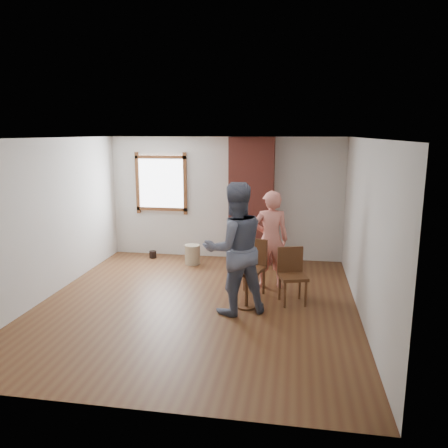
{
  "coord_description": "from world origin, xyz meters",
  "views": [
    {
      "loc": [
        1.5,
        -6.39,
        2.68
      ],
      "look_at": [
        0.3,
        0.8,
        1.15
      ],
      "focal_mm": 35.0,
      "sensor_mm": 36.0,
      "label": 1
    }
  ],
  "objects_px": {
    "person_pink": "(271,240)",
    "side_table": "(246,283)",
    "dining_chair_left": "(252,264)",
    "stoneware_crock": "(193,254)",
    "dining_chair_right": "(292,272)",
    "man": "(235,249)"
  },
  "relations": [
    {
      "from": "stoneware_crock",
      "to": "dining_chair_right",
      "type": "xyz_separation_m",
      "value": [
        2.05,
        -1.76,
        0.29
      ]
    },
    {
      "from": "man",
      "to": "person_pink",
      "type": "height_order",
      "value": "man"
    },
    {
      "from": "man",
      "to": "side_table",
      "type": "bearing_deg",
      "value": -160.0
    },
    {
      "from": "stoneware_crock",
      "to": "dining_chair_left",
      "type": "height_order",
      "value": "dining_chair_left"
    },
    {
      "from": "person_pink",
      "to": "side_table",
      "type": "bearing_deg",
      "value": 63.52
    },
    {
      "from": "side_table",
      "to": "person_pink",
      "type": "bearing_deg",
      "value": 73.47
    },
    {
      "from": "dining_chair_left",
      "to": "man",
      "type": "bearing_deg",
      "value": -85.72
    },
    {
      "from": "dining_chair_right",
      "to": "side_table",
      "type": "height_order",
      "value": "dining_chair_right"
    },
    {
      "from": "side_table",
      "to": "man",
      "type": "distance_m",
      "value": 0.64
    },
    {
      "from": "dining_chair_right",
      "to": "side_table",
      "type": "bearing_deg",
      "value": -167.59
    },
    {
      "from": "dining_chair_right",
      "to": "person_pink",
      "type": "xyz_separation_m",
      "value": [
        -0.38,
        0.64,
        0.36
      ]
    },
    {
      "from": "stoneware_crock",
      "to": "dining_chair_right",
      "type": "height_order",
      "value": "dining_chair_right"
    },
    {
      "from": "dining_chair_right",
      "to": "man",
      "type": "distance_m",
      "value": 1.12
    },
    {
      "from": "dining_chair_left",
      "to": "dining_chair_right",
      "type": "distance_m",
      "value": 0.7
    },
    {
      "from": "side_table",
      "to": "stoneware_crock",
      "type": "bearing_deg",
      "value": 122.73
    },
    {
      "from": "dining_chair_left",
      "to": "side_table",
      "type": "distance_m",
      "value": 0.61
    },
    {
      "from": "stoneware_crock",
      "to": "man",
      "type": "distance_m",
      "value": 2.72
    },
    {
      "from": "dining_chair_left",
      "to": "person_pink",
      "type": "distance_m",
      "value": 0.6
    },
    {
      "from": "dining_chair_right",
      "to": "side_table",
      "type": "xyz_separation_m",
      "value": [
        -0.68,
        -0.37,
        -0.09
      ]
    },
    {
      "from": "dining_chair_right",
      "to": "side_table",
      "type": "distance_m",
      "value": 0.78
    },
    {
      "from": "dining_chair_right",
      "to": "man",
      "type": "relative_size",
      "value": 0.45
    },
    {
      "from": "person_pink",
      "to": "stoneware_crock",
      "type": "bearing_deg",
      "value": -43.86
    }
  ]
}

